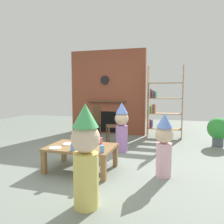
{
  "coord_description": "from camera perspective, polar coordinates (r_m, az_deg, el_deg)",
  "views": [
    {
      "loc": [
        1.3,
        -3.51,
        1.28
      ],
      "look_at": [
        0.15,
        0.4,
        0.86
      ],
      "focal_mm": 35.17,
      "sensor_mm": 36.0,
      "label": 1
    }
  ],
  "objects": [
    {
      "name": "paper_cup_near_left",
      "position": [
        3.71,
        -3.65,
        -7.31
      ],
      "size": [
        0.06,
        0.06,
        0.09
      ],
      "primitive_type": "cylinder",
      "color": "silver",
      "rests_on": "coffee_table"
    },
    {
      "name": "child_in_pink",
      "position": [
        3.31,
        13.38,
        -8.0
      ],
      "size": [
        0.26,
        0.26,
        0.94
      ],
      "rotation": [
        0.0,
        0.0,
        -3.07
      ],
      "color": "#EAB2C6",
      "rests_on": "ground_plane"
    },
    {
      "name": "brick_fireplace_feature",
      "position": [
        6.4,
        -1.13,
        5.06
      ],
      "size": [
        2.2,
        0.28,
        2.4
      ],
      "color": "brown",
      "rests_on": "ground_plane"
    },
    {
      "name": "paper_cup_far_left",
      "position": [
        3.29,
        -10.11,
        -8.96
      ],
      "size": [
        0.07,
        0.07,
        0.11
      ],
      "primitive_type": "cylinder",
      "color": "#669EE0",
      "rests_on": "coffee_table"
    },
    {
      "name": "child_with_cone_hat",
      "position": [
        2.39,
        -6.85,
        -10.66
      ],
      "size": [
        0.31,
        0.31,
        1.13
      ],
      "rotation": [
        0.0,
        0.0,
        2.04
      ],
      "color": "#E0CC66",
      "rests_on": "ground_plane"
    },
    {
      "name": "paper_cup_center",
      "position": [
        3.61,
        -3.0,
        -7.54
      ],
      "size": [
        0.06,
        0.06,
        0.11
      ],
      "primitive_type": "cylinder",
      "color": "#E5666B",
      "rests_on": "coffee_table"
    },
    {
      "name": "dining_chair_middle",
      "position": [
        5.11,
        1.91,
        -2.81
      ],
      "size": [
        0.53,
        0.53,
        0.9
      ],
      "rotation": [
        0.0,
        0.0,
        3.59
      ],
      "color": "brown",
      "rests_on": "ground_plane"
    },
    {
      "name": "paper_cup_near_right",
      "position": [
        3.15,
        -2.61,
        -9.57
      ],
      "size": [
        0.07,
        0.07,
        0.1
      ],
      "primitive_type": "cylinder",
      "color": "#669EE0",
      "rests_on": "coffee_table"
    },
    {
      "name": "ground_plane",
      "position": [
        3.95,
        -3.82,
        -13.06
      ],
      "size": [
        12.0,
        12.0,
        0.0
      ],
      "primitive_type": "plane",
      "color": "gray"
    },
    {
      "name": "child_by_the_chairs",
      "position": [
        4.51,
        2.52,
        -3.62
      ],
      "size": [
        0.28,
        0.28,
        1.02
      ],
      "rotation": [
        0.0,
        0.0,
        -1.87
      ],
      "color": "#B27FCC",
      "rests_on": "ground_plane"
    },
    {
      "name": "bookshelf",
      "position": [
        5.93,
        12.82,
        1.9
      ],
      "size": [
        0.9,
        0.28,
        1.9
      ],
      "color": "#9E7A51",
      "rests_on": "ground_plane"
    },
    {
      "name": "dining_chair_left",
      "position": [
        5.41,
        -4.93,
        -2.35
      ],
      "size": [
        0.47,
        0.47,
        0.9
      ],
      "rotation": [
        0.0,
        0.0,
        2.96
      ],
      "color": "brown",
      "rests_on": "ground_plane"
    },
    {
      "name": "paper_plate_front",
      "position": [
        3.68,
        -11.05,
        -8.15
      ],
      "size": [
        0.21,
        0.21,
        0.01
      ],
      "primitive_type": "cylinder",
      "color": "white",
      "rests_on": "coffee_table"
    },
    {
      "name": "table_fork",
      "position": [
        3.35,
        -7.05,
        -9.55
      ],
      "size": [
        0.15,
        0.05,
        0.01
      ],
      "primitive_type": "cube",
      "rotation": [
        0.0,
        0.0,
        0.27
      ],
      "color": "silver",
      "rests_on": "coffee_table"
    },
    {
      "name": "birthday_cake_slice",
      "position": [
        3.5,
        -4.24,
        -8.16
      ],
      "size": [
        0.1,
        0.1,
        0.09
      ],
      "primitive_type": "cone",
      "color": "#EAC68C",
      "rests_on": "coffee_table"
    },
    {
      "name": "potted_plant_tall",
      "position": [
        5.51,
        25.93,
        -4.13
      ],
      "size": [
        0.49,
        0.49,
        0.65
      ],
      "color": "#4C5660",
      "rests_on": "ground_plane"
    },
    {
      "name": "paper_plate_rear",
      "position": [
        3.49,
        -14.56,
        -9.0
      ],
      "size": [
        0.19,
        0.19,
        0.01
      ],
      "primitive_type": "cylinder",
      "color": "white",
      "rests_on": "coffee_table"
    },
    {
      "name": "coffee_table",
      "position": [
        3.56,
        -8.02,
        -9.62
      ],
      "size": [
        1.05,
        0.71,
        0.39
      ],
      "color": "olive",
      "rests_on": "ground_plane"
    }
  ]
}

